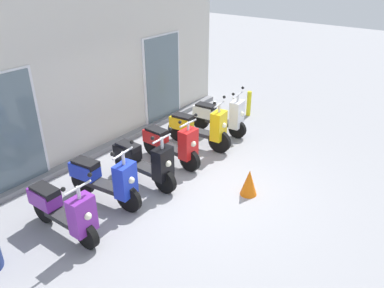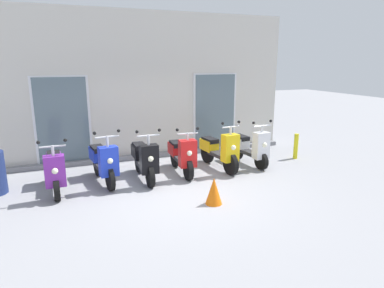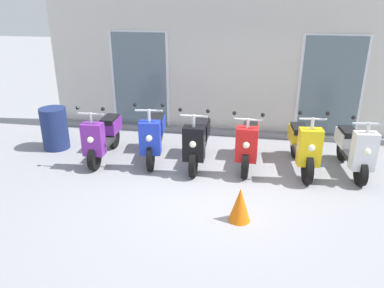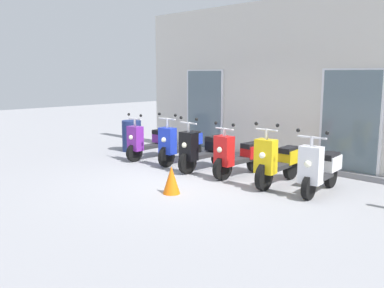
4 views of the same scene
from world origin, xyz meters
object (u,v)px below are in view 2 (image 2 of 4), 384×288
scooter_purple (55,170)px  scooter_yellow (219,150)px  scooter_red (181,155)px  curb_bollard (296,146)px  scooter_white (250,147)px  traffic_cone (214,191)px  scooter_black (144,159)px  scooter_blue (103,161)px

scooter_purple → scooter_yellow: (3.81, 0.13, 0.01)m
scooter_red → curb_bollard: (3.37, 0.03, -0.11)m
scooter_white → traffic_cone: scooter_white is taller
scooter_black → curb_bollard: 4.31m
scooter_purple → scooter_white: bearing=1.8°
scooter_white → curb_bollard: 1.48m
scooter_blue → scooter_white: 3.72m
scooter_blue → traffic_cone: size_ratio=3.06×
traffic_cone → scooter_blue: bearing=132.9°
scooter_red → scooter_white: bearing=0.0°
scooter_blue → traffic_cone: (1.79, -1.92, -0.24)m
traffic_cone → curb_bollard: bearing=29.7°
scooter_yellow → traffic_cone: (-1.03, -1.90, -0.22)m
scooter_blue → scooter_yellow: (2.82, -0.02, -0.01)m
scooter_blue → scooter_black: bearing=-7.8°
scooter_white → scooter_purple: bearing=-178.2°
scooter_purple → scooter_white: size_ratio=1.03×
scooter_black → scooter_white: size_ratio=1.05×
scooter_red → scooter_white: 1.89m
scooter_blue → scooter_yellow: 2.82m
scooter_black → traffic_cone: (0.90, -1.80, -0.23)m
scooter_red → scooter_yellow: scooter_yellow is taller
scooter_red → scooter_yellow: size_ratio=0.95×
scooter_white → traffic_cone: 2.73m
scooter_black → scooter_yellow: bearing=3.0°
scooter_purple → scooter_red: (2.82, 0.15, -0.01)m
curb_bollard → traffic_cone: bearing=-150.3°
scooter_white → scooter_black: bearing=-177.6°
scooter_yellow → traffic_cone: bearing=-118.5°
scooter_red → traffic_cone: 1.93m
curb_bollard → scooter_purple: bearing=-178.4°
curb_bollard → traffic_cone: curb_bollard is taller
scooter_yellow → scooter_black: bearing=-177.0°
scooter_purple → scooter_blue: size_ratio=0.96×
scooter_purple → scooter_black: scooter_black is taller
scooter_black → traffic_cone: size_ratio=3.00×
scooter_yellow → scooter_white: bearing=1.3°
scooter_yellow → curb_bollard: (2.38, 0.05, -0.13)m
scooter_blue → curb_bollard: bearing=0.3°
scooter_purple → scooter_red: size_ratio=0.97×
traffic_cone → scooter_purple: bearing=147.4°
curb_bollard → scooter_black: bearing=-178.1°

